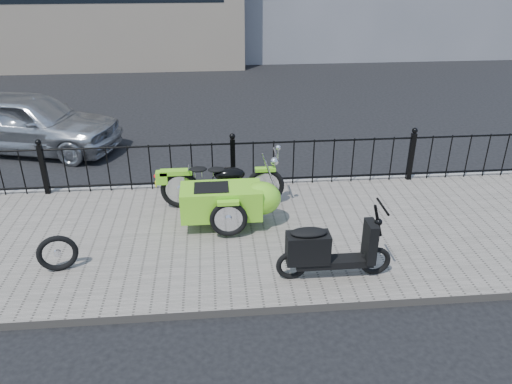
{
  "coord_description": "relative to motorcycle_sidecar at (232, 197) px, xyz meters",
  "views": [
    {
      "loc": [
        -0.37,
        -7.47,
        4.27
      ],
      "look_at": [
        0.31,
        -0.1,
        0.65
      ],
      "focal_mm": 35.0,
      "sensor_mm": 36.0,
      "label": 1
    }
  ],
  "objects": [
    {
      "name": "motorcycle_sidecar",
      "position": [
        0.0,
        0.0,
        0.0
      ],
      "size": [
        2.28,
        1.48,
        0.98
      ],
      "color": "black",
      "rests_on": "sidewalk"
    },
    {
      "name": "scooter",
      "position": [
        1.22,
        -1.68,
        -0.05
      ],
      "size": [
        1.63,
        0.47,
        1.1
      ],
      "color": "black",
      "rests_on": "sidewalk"
    },
    {
      "name": "sedan_car",
      "position": [
        -4.42,
        4.05,
        0.1
      ],
      "size": [
        4.34,
        2.64,
        1.38
      ],
      "primitive_type": "imported",
      "rotation": [
        0.0,
        0.0,
        1.3
      ],
      "color": "#B4B8BC",
      "rests_on": "ground"
    },
    {
      "name": "curb",
      "position": [
        0.09,
        1.56,
        -0.53
      ],
      "size": [
        30.0,
        0.1,
        0.12
      ],
      "primitive_type": "cube",
      "color": "gray",
      "rests_on": "ground"
    },
    {
      "name": "ground",
      "position": [
        0.09,
        0.12,
        -0.59
      ],
      "size": [
        120.0,
        120.0,
        0.0
      ],
      "primitive_type": "plane",
      "color": "black",
      "rests_on": "ground"
    },
    {
      "name": "sidewalk",
      "position": [
        0.09,
        -0.38,
        -0.53
      ],
      "size": [
        30.0,
        3.8,
        0.12
      ],
      "primitive_type": "cube",
      "color": "slate",
      "rests_on": "ground"
    },
    {
      "name": "spare_tire",
      "position": [
        -2.52,
        -1.18,
        -0.19
      ],
      "size": [
        0.57,
        0.22,
        0.57
      ],
      "primitive_type": "torus",
      "rotation": [
        1.57,
        0.0,
        0.26
      ],
      "color": "black",
      "rests_on": "sidewalk"
    },
    {
      "name": "iron_fence",
      "position": [
        0.09,
        1.42,
        -0.01
      ],
      "size": [
        14.11,
        0.11,
        1.08
      ],
      "color": "black",
      "rests_on": "sidewalk"
    }
  ]
}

